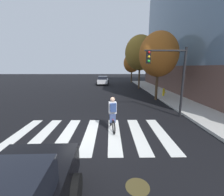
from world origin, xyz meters
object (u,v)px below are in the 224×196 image
(street_tree_mid, at_px, (140,53))
(cyclist, at_px, (112,114))
(traffic_light_near, at_px, (170,71))
(street_tree_near, at_px, (158,55))
(manhole_cover, at_px, (138,187))
(sedan_mid, at_px, (103,80))
(fire_hydrant, at_px, (164,92))
(street_tree_far, at_px, (132,63))

(street_tree_mid, bearing_deg, cyclist, -105.81)
(traffic_light_near, bearing_deg, street_tree_near, 80.56)
(manhole_cover, bearing_deg, sedan_mid, 94.95)
(traffic_light_near, height_order, street_tree_near, street_tree_near)
(manhole_cover, xyz_separation_m, traffic_light_near, (2.84, 5.50, 2.86))
(sedan_mid, xyz_separation_m, fire_hydrant, (6.81, -11.20, -0.23))
(traffic_light_near, distance_m, street_tree_near, 5.16)
(fire_hydrant, xyz_separation_m, street_tree_far, (-1.26, 14.66, 3.30))
(sedan_mid, bearing_deg, cyclist, -85.92)
(fire_hydrant, distance_m, street_tree_far, 15.08)
(sedan_mid, relative_size, street_tree_far, 0.75)
(fire_hydrant, distance_m, street_tree_near, 4.01)
(cyclist, bearing_deg, fire_hydrant, 56.32)
(sedan_mid, height_order, street_tree_mid, street_tree_mid)
(sedan_mid, bearing_deg, fire_hydrant, -58.70)
(traffic_light_near, xyz_separation_m, street_tree_near, (0.82, 4.93, 1.31))
(fire_hydrant, bearing_deg, street_tree_far, 94.92)
(cyclist, height_order, street_tree_mid, street_tree_mid)
(cyclist, distance_m, fire_hydrant, 9.79)
(manhole_cover, xyz_separation_m, street_tree_near, (3.66, 10.43, 4.17))
(cyclist, relative_size, street_tree_far, 0.30)
(street_tree_mid, bearing_deg, manhole_cover, -100.95)
(street_tree_mid, bearing_deg, traffic_light_near, -92.75)
(manhole_cover, relative_size, fire_hydrant, 0.82)
(traffic_light_near, bearing_deg, street_tree_mid, 87.25)
(street_tree_mid, bearing_deg, fire_hydrant, -77.14)
(fire_hydrant, bearing_deg, manhole_cover, -112.51)
(cyclist, distance_m, street_tree_mid, 15.37)
(cyclist, relative_size, fire_hydrant, 2.18)
(traffic_light_near, xyz_separation_m, street_tree_far, (0.72, 20.81, 0.97))
(traffic_light_near, height_order, street_tree_mid, street_tree_mid)
(sedan_mid, distance_m, street_tree_far, 7.22)
(street_tree_mid, bearing_deg, street_tree_near, -88.20)
(sedan_mid, xyz_separation_m, cyclist, (1.38, -19.34, 0.08))
(fire_hydrant, bearing_deg, street_tree_near, -133.61)
(street_tree_mid, height_order, street_tree_far, street_tree_mid)
(street_tree_near, bearing_deg, street_tree_far, 90.36)
(manhole_cover, xyz_separation_m, street_tree_mid, (3.43, 17.75, 4.96))
(street_tree_near, height_order, street_tree_mid, street_tree_mid)
(sedan_mid, relative_size, street_tree_mid, 0.58)
(street_tree_mid, bearing_deg, sedan_mid, 136.74)
(manhole_cover, distance_m, sedan_mid, 22.94)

